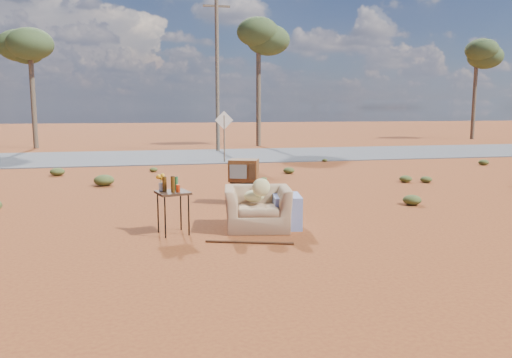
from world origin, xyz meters
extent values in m
plane|color=brown|center=(0.00, 0.00, 0.00)|extent=(140.00, 140.00, 0.00)
cube|color=#565659|center=(0.00, 15.00, 0.02)|extent=(140.00, 7.00, 0.04)
imported|color=#9A7654|center=(0.34, 0.26, 0.54)|extent=(1.36, 1.00, 1.09)
ellipsoid|color=#CCC67D|center=(0.29, 0.33, 0.63)|extent=(0.39, 0.39, 0.23)
ellipsoid|color=#CCC67D|center=(0.36, 0.05, 0.84)|extent=(0.35, 0.17, 0.35)
cube|color=navy|center=(0.93, 0.28, 0.32)|extent=(0.64, 0.88, 0.64)
cube|color=black|center=(0.56, 2.78, 0.55)|extent=(0.72, 0.63, 0.03)
cylinder|color=black|center=(0.23, 2.67, 0.27)|extent=(0.04, 0.04, 0.55)
cylinder|color=black|center=(0.75, 2.48, 0.27)|extent=(0.04, 0.04, 0.55)
cylinder|color=black|center=(0.37, 3.07, 0.27)|extent=(0.04, 0.04, 0.55)
cylinder|color=black|center=(0.89, 2.88, 0.27)|extent=(0.04, 0.04, 0.55)
cube|color=brown|center=(0.56, 2.78, 0.83)|extent=(0.81, 0.72, 0.53)
cube|color=slate|center=(0.38, 2.55, 0.83)|extent=(0.39, 0.15, 0.33)
cube|color=#472D19|center=(0.69, 2.44, 0.83)|extent=(0.15, 0.07, 0.37)
cube|color=#372314|center=(-1.27, 0.20, 0.78)|extent=(0.68, 0.68, 0.04)
cylinder|color=black|center=(-1.42, -0.07, 0.39)|extent=(0.03, 0.03, 0.78)
cylinder|color=black|center=(-0.99, 0.04, 0.39)|extent=(0.03, 0.03, 0.78)
cylinder|color=black|center=(-1.54, 0.36, 0.39)|extent=(0.03, 0.03, 0.78)
cylinder|color=black|center=(-1.11, 0.47, 0.39)|extent=(0.03, 0.03, 0.78)
cylinder|color=#462A0B|center=(-1.41, 0.22, 0.94)|extent=(0.08, 0.08, 0.29)
cylinder|color=#462A0B|center=(-1.27, 0.11, 0.95)|extent=(0.07, 0.07, 0.31)
cylinder|color=#2A6230|center=(-1.19, 0.34, 0.93)|extent=(0.07, 0.07, 0.27)
cylinder|color=red|center=(-1.17, 0.11, 0.87)|extent=(0.07, 0.07, 0.14)
cylinder|color=silver|center=(-1.47, 0.32, 0.88)|extent=(0.09, 0.09, 0.16)
ellipsoid|color=orange|center=(-1.47, 0.32, 1.04)|extent=(0.18, 0.18, 0.13)
cylinder|color=#4D2814|center=(-0.03, -0.75, 0.02)|extent=(1.47, 0.53, 0.04)
cylinder|color=brown|center=(1.50, 12.00, 1.00)|extent=(0.06, 0.06, 2.00)
cube|color=silver|center=(1.50, 12.00, 1.80)|extent=(0.78, 0.04, 0.78)
cylinder|color=brown|center=(-8.00, 22.00, 3.00)|extent=(0.28, 0.28, 6.00)
ellipsoid|color=#3F532A|center=(-8.00, 22.00, 5.50)|extent=(3.20, 3.20, 2.20)
cylinder|color=brown|center=(5.00, 21.00, 3.50)|extent=(0.28, 0.28, 7.00)
ellipsoid|color=#3F532A|center=(5.00, 21.00, 6.50)|extent=(3.20, 3.20, 2.20)
cylinder|color=brown|center=(22.00, 24.00, 3.25)|extent=(0.28, 0.28, 6.50)
ellipsoid|color=#3F532A|center=(22.00, 24.00, 6.00)|extent=(3.20, 3.20, 2.20)
cylinder|color=brown|center=(2.00, 17.50, 4.00)|extent=(0.20, 0.20, 8.00)
cube|color=brown|center=(2.00, 17.50, 7.50)|extent=(1.40, 0.10, 0.10)
ellipsoid|color=#4D5626|center=(4.50, 1.80, 0.12)|extent=(0.44, 0.44, 0.24)
ellipsoid|color=#4D5626|center=(-3.00, 6.50, 0.17)|extent=(0.60, 0.60, 0.33)
ellipsoid|color=#4D5626|center=(6.80, 5.00, 0.10)|extent=(0.36, 0.36, 0.20)
ellipsoid|color=#4D5626|center=(3.20, 8.00, 0.11)|extent=(0.40, 0.40, 0.22)
ellipsoid|color=#4D5626|center=(-1.50, 9.50, 0.08)|extent=(0.30, 0.30, 0.17)
camera|label=1|loc=(-1.70, -8.93, 2.32)|focal=35.00mm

